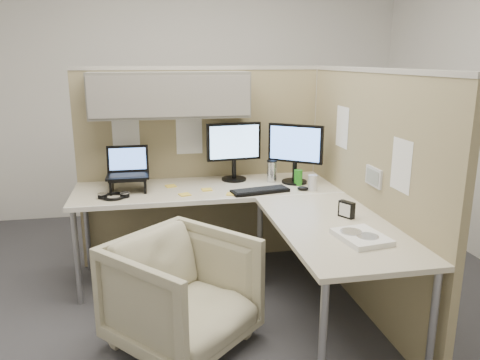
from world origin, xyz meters
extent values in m
plane|color=#37373C|center=(0.00, 0.00, 0.00)|extent=(4.50, 4.50, 0.00)
cube|color=tan|center=(-0.10, 0.90, 0.80)|extent=(2.00, 0.05, 1.60)
cube|color=#A8A399|center=(-0.10, 0.90, 1.61)|extent=(2.00, 0.06, 0.03)
cube|color=slate|center=(-0.35, 0.75, 1.42)|extent=(1.20, 0.34, 0.34)
cube|color=gray|center=(-0.35, 0.57, 1.42)|extent=(1.18, 0.01, 0.30)
plane|color=white|center=(-0.70, 0.87, 1.15)|extent=(0.26, 0.00, 0.26)
plane|color=white|center=(-0.20, 0.87, 1.08)|extent=(0.26, 0.00, 0.26)
cube|color=tan|center=(0.90, -0.10, 0.80)|extent=(0.05, 2.00, 1.60)
cube|color=#A8A399|center=(0.90, -0.10, 1.61)|extent=(0.06, 2.00, 0.03)
cube|color=#A8A399|center=(0.90, 0.90, 0.80)|extent=(0.06, 0.06, 1.60)
cube|color=silver|center=(0.87, -0.25, 0.96)|extent=(0.02, 0.20, 0.12)
cube|color=gray|center=(0.86, -0.25, 0.96)|extent=(0.00, 0.16, 0.09)
plane|color=white|center=(0.87, 0.30, 1.20)|extent=(0.00, 0.26, 0.26)
plane|color=white|center=(0.87, -0.55, 1.10)|extent=(0.00, 0.26, 0.26)
cube|color=beige|center=(-0.10, 0.54, 0.71)|extent=(2.00, 0.68, 0.03)
cube|color=beige|center=(0.54, -0.45, 0.71)|extent=(0.68, 1.30, 0.03)
cube|color=white|center=(-0.10, 0.20, 0.71)|extent=(2.00, 0.02, 0.03)
cylinder|color=gray|center=(-1.05, 0.25, 0.35)|extent=(0.04, 0.04, 0.70)
cylinder|color=gray|center=(-1.05, 0.83, 0.35)|extent=(0.04, 0.04, 0.70)
cylinder|color=gray|center=(0.25, -1.05, 0.35)|extent=(0.04, 0.04, 0.70)
cylinder|color=gray|center=(0.83, -1.05, 0.35)|extent=(0.04, 0.04, 0.70)
cylinder|color=gray|center=(0.25, 0.25, 0.35)|extent=(0.04, 0.04, 0.70)
imported|color=#B8B292|center=(-0.37, -0.37, 0.37)|extent=(0.98, 0.98, 0.74)
cylinder|color=black|center=(0.14, 0.72, 0.74)|extent=(0.20, 0.20, 0.02)
cylinder|color=black|center=(0.14, 0.72, 0.82)|extent=(0.04, 0.04, 0.15)
cube|color=black|center=(0.14, 0.72, 1.05)|extent=(0.44, 0.08, 0.30)
cube|color=#88B7EB|center=(0.14, 0.70, 1.05)|extent=(0.40, 0.05, 0.26)
cylinder|color=black|center=(0.60, 0.54, 0.74)|extent=(0.20, 0.20, 0.02)
cylinder|color=black|center=(0.60, 0.54, 0.82)|extent=(0.04, 0.04, 0.15)
cube|color=black|center=(0.60, 0.54, 1.05)|extent=(0.37, 0.29, 0.30)
cube|color=#578AED|center=(0.58, 0.52, 1.05)|extent=(0.32, 0.24, 0.26)
cube|color=black|center=(-0.69, 0.54, 0.83)|extent=(0.27, 0.22, 0.01)
cube|color=black|center=(-0.81, 0.54, 0.78)|extent=(0.02, 0.20, 0.11)
cube|color=black|center=(-0.57, 0.54, 0.78)|extent=(0.02, 0.20, 0.11)
cube|color=black|center=(-0.69, 0.54, 0.85)|extent=(0.31, 0.22, 0.02)
cube|color=black|center=(-0.69, 0.66, 0.95)|extent=(0.31, 0.05, 0.20)
cube|color=#598CF2|center=(-0.69, 0.66, 0.95)|extent=(0.27, 0.04, 0.16)
cube|color=black|center=(0.26, 0.32, 0.74)|extent=(0.45, 0.22, 0.02)
ellipsoid|color=black|center=(0.59, 0.31, 0.75)|extent=(0.10, 0.08, 0.03)
cylinder|color=silver|center=(0.43, 0.61, 0.81)|extent=(0.08, 0.08, 0.16)
cylinder|color=black|center=(0.43, 0.61, 0.90)|extent=(0.08, 0.08, 0.01)
cylinder|color=silver|center=(0.66, 0.29, 0.79)|extent=(0.07, 0.07, 0.12)
cylinder|color=#268C1E|center=(0.60, 0.47, 0.79)|extent=(0.07, 0.07, 0.12)
cube|color=yellow|center=(-0.11, 0.46, 0.73)|extent=(0.08, 0.08, 0.01)
cube|color=yellow|center=(-0.29, 0.35, 0.73)|extent=(0.09, 0.09, 0.01)
cube|color=yellow|center=(0.05, 0.31, 0.73)|extent=(0.10, 0.10, 0.01)
cube|color=yellow|center=(-0.37, 0.61, 0.73)|extent=(0.09, 0.09, 0.01)
torus|color=black|center=(-0.79, 0.38, 0.74)|extent=(0.18, 0.18, 0.02)
cylinder|color=black|center=(-0.86, 0.38, 0.75)|extent=(0.07, 0.07, 0.03)
cylinder|color=black|center=(-0.71, 0.37, 0.75)|extent=(0.07, 0.07, 0.03)
cube|color=white|center=(0.59, -0.70, 0.74)|extent=(0.27, 0.32, 0.03)
cylinder|color=silver|center=(0.61, -0.73, 0.76)|extent=(0.12, 0.12, 0.00)
cylinder|color=silver|center=(0.55, -0.65, 0.76)|extent=(0.12, 0.12, 0.00)
cube|color=black|center=(0.66, -0.33, 0.78)|extent=(0.09, 0.11, 0.10)
cube|color=white|center=(0.64, -0.34, 0.78)|extent=(0.04, 0.07, 0.08)
camera|label=1|loc=(-0.51, -2.91, 1.68)|focal=35.00mm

